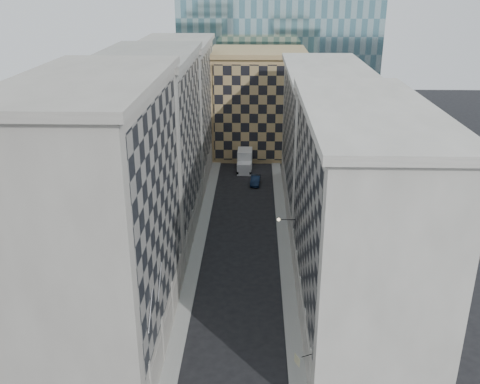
# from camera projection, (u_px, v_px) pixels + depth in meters

# --- Properties ---
(sidewalk_west) EXTENTS (1.50, 100.00, 0.15)m
(sidewalk_west) POSITION_uv_depth(u_px,v_px,m) (199.00, 243.00, 65.79)
(sidewalk_west) COLOR gray
(sidewalk_west) RESTS_ON ground
(sidewalk_east) EXTENTS (1.50, 100.00, 0.15)m
(sidewalk_east) POSITION_uv_depth(u_px,v_px,m) (284.00, 244.00, 65.50)
(sidewalk_east) COLOR gray
(sidewalk_east) RESTS_ON ground
(bldg_left_a) EXTENTS (10.80, 22.80, 23.70)m
(bldg_left_a) POSITION_uv_depth(u_px,v_px,m) (103.00, 221.00, 43.95)
(bldg_left_a) COLOR gray
(bldg_left_a) RESTS_ON ground
(bldg_left_b) EXTENTS (10.80, 22.80, 22.70)m
(bldg_left_b) POSITION_uv_depth(u_px,v_px,m) (152.00, 148.00, 64.55)
(bldg_left_b) COLOR gray
(bldg_left_b) RESTS_ON ground
(bldg_left_c) EXTENTS (10.80, 22.80, 21.70)m
(bldg_left_c) POSITION_uv_depth(u_px,v_px,m) (178.00, 111.00, 85.16)
(bldg_left_c) COLOR gray
(bldg_left_c) RESTS_ON ground
(bldg_right_a) EXTENTS (10.80, 26.80, 20.70)m
(bldg_right_a) POSITION_uv_depth(u_px,v_px,m) (359.00, 221.00, 47.62)
(bldg_right_a) COLOR #A9A59B
(bldg_right_a) RESTS_ON ground
(bldg_right_b) EXTENTS (10.80, 28.80, 19.70)m
(bldg_right_b) POSITION_uv_depth(u_px,v_px,m) (324.00, 141.00, 72.85)
(bldg_right_b) COLOR #A9A59B
(bldg_right_b) RESTS_ON ground
(tan_block) EXTENTS (16.80, 14.80, 18.80)m
(tan_block) POSITION_uv_depth(u_px,v_px,m) (258.00, 102.00, 97.28)
(tan_block) COLOR tan
(tan_block) RESTS_ON ground
(flagpoles_left) EXTENTS (0.10, 6.33, 2.33)m
(flagpoles_left) POSITION_uv_depth(u_px,v_px,m) (155.00, 296.00, 40.60)
(flagpoles_left) COLOR gray
(flagpoles_left) RESTS_ON ground
(bracket_lamp) EXTENTS (1.98, 0.36, 0.36)m
(bracket_lamp) POSITION_uv_depth(u_px,v_px,m) (280.00, 220.00, 57.68)
(bracket_lamp) COLOR black
(bracket_lamp) RESTS_ON ground
(box_truck) EXTENTS (2.54, 6.04, 3.29)m
(box_truck) POSITION_uv_depth(u_px,v_px,m) (245.00, 162.00, 90.94)
(box_truck) COLOR silver
(box_truck) RESTS_ON ground
(dark_car) EXTENTS (1.71, 4.20, 1.36)m
(dark_car) POSITION_uv_depth(u_px,v_px,m) (255.00, 180.00, 84.64)
(dark_car) COLOR #0E1B33
(dark_car) RESTS_ON ground
(shop_sign) EXTENTS (1.28, 0.71, 0.83)m
(shop_sign) POSITION_uv_depth(u_px,v_px,m) (298.00, 360.00, 40.03)
(shop_sign) COLOR black
(shop_sign) RESTS_ON ground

